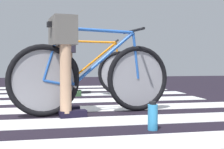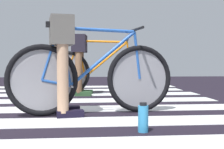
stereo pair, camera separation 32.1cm
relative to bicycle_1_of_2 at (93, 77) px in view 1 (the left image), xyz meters
The scene contains 7 objects.
ground 1.05m from the bicycle_1_of_2, 136.79° to the left, with size 18.00×14.00×0.02m.
crosswalk_markings 1.10m from the bicycle_1_of_2, 136.33° to the left, with size 5.39×5.79×0.00m.
bicycle_1_of_2 is the anchor object (origin of this frame).
cyclist_1_of_2 0.40m from the bicycle_1_of_2, behind, with size 0.37×0.44×0.99m.
bicycle_2_of_2 1.78m from the bicycle_1_of_2, 85.06° to the left, with size 1.73×0.52×0.93m.
cyclist_2_of_2 1.83m from the bicycle_1_of_2, 94.95° to the left, with size 0.35×0.43×0.97m.
water_bottle 0.95m from the bicycle_1_of_2, 66.31° to the right, with size 0.08×0.08×0.23m.
Camera 1 is at (0.31, -3.75, 0.56)m, focal length 47.99 mm.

